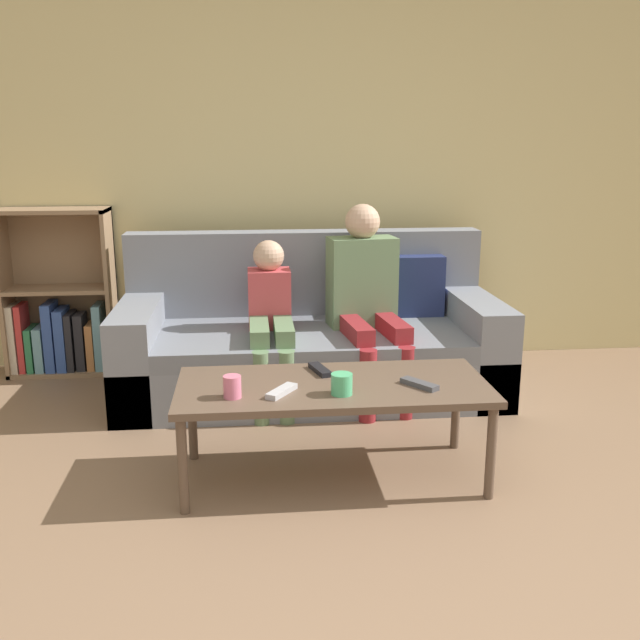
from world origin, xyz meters
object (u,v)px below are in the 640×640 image
Objects in this scene: couch at (311,343)px; tv_remote_1 at (282,391)px; coffee_table at (333,392)px; person_adult at (366,290)px; bookshelf at (60,312)px; cup_far at (342,384)px; tv_remote_0 at (419,384)px; tv_remote_2 at (320,370)px; person_child at (270,314)px; cup_near at (232,387)px.

couch reaches higher than tv_remote_1.
person_adult reaches higher than coffee_table.
person_adult is (1.81, -0.59, 0.22)m from bookshelf.
tv_remote_0 is (0.33, 0.06, -0.03)m from cup_far.
person_adult is 6.03× the size of tv_remote_2.
cup_near is (-0.19, -1.10, -0.02)m from person_child.
bookshelf reaches higher than cup_near.
coffee_table is at bearing 17.06° from cup_near.
cup_near reaches higher than cup_far.
cup_near is 0.50× the size of tv_remote_2.
person_child is 1.14m from cup_far.
cup_near reaches higher than tv_remote_2.
tv_remote_1 and tv_remote_2 have the same top height.
person_child is at bearing 80.47° from cup_near.
cup_near is 1.04× the size of cup_far.
tv_remote_0 is at bearing -61.58° from person_child.
tv_remote_1 is at bearing 173.29° from cup_far.
tv_remote_0 is 0.57m from tv_remote_1.
cup_near is at bearing -57.94° from bookshelf.
couch is 0.35m from person_child.
couch is 1.63× the size of coffee_table.
person_adult is at bearing 76.25° from cup_far.
cup_far is at bearing -77.73° from person_child.
couch is 1.13m from coffee_table.
bookshelf is 0.95× the size of person_adult.
person_adult is at bearing 52.49° from tv_remote_2.
tv_remote_2 is at bearing 36.79° from cup_near.
coffee_table is 0.16m from tv_remote_2.
coffee_table is 1.01m from person_child.
tv_remote_0 is (0.76, 0.05, -0.03)m from cup_near.
cup_near is at bearing -128.74° from person_adult.
cup_far is at bearing -110.71° from person_adult.
tv_remote_2 is at bearing -44.97° from bookshelf.
person_child is (-0.23, -0.15, 0.21)m from couch.
coffee_table is at bearing -91.85° from tv_remote_2.
person_adult is 0.95m from tv_remote_2.
person_adult is (0.30, -0.10, 0.32)m from couch.
person_child is at bearing 103.05° from coffee_table.
coffee_table is at bearing 98.19° from cup_far.
couch is 1.28m from cup_far.
cup_far is 0.49× the size of tv_remote_2.
cup_far reaches higher than tv_remote_2.
couch is at bearing 71.09° from tv_remote_2.
coffee_table is 14.48× the size of cup_near.
tv_remote_0 is 0.98× the size of tv_remote_1.
bookshelf is at bearing 161.05° from tv_remote_1.
cup_near is at bearing -162.94° from coffee_table.
tv_remote_0 is (1.85, -1.69, 0.06)m from bookshelf.
tv_remote_0 is 0.93× the size of tv_remote_2.
cup_far is at bearing 27.58° from tv_remote_1.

